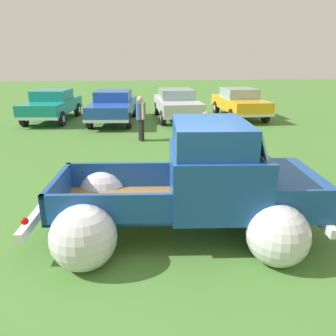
{
  "coord_description": "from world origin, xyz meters",
  "views": [
    {
      "loc": [
        -0.61,
        -4.99,
        2.86
      ],
      "look_at": [
        0.0,
        1.26,
        0.73
      ],
      "focal_mm": 34.87,
      "sensor_mm": 36.0,
      "label": 1
    }
  ],
  "objects_px": {
    "show_car_1": "(113,105)",
    "lane_cone_0": "(178,166)",
    "spectator_1": "(205,140)",
    "spectator_0": "(141,116)",
    "lane_cone_1": "(231,175)",
    "show_car_2": "(177,103)",
    "vintage_pickup_truck": "(199,190)",
    "show_car_0": "(52,104)",
    "show_car_3": "(239,102)"
  },
  "relations": [
    {
      "from": "spectator_1",
      "to": "show_car_1",
      "type": "bearing_deg",
      "value": -157.05
    },
    {
      "from": "show_car_2",
      "to": "lane_cone_0",
      "type": "height_order",
      "value": "show_car_2"
    },
    {
      "from": "vintage_pickup_truck",
      "to": "show_car_1",
      "type": "relative_size",
      "value": 1.0
    },
    {
      "from": "spectator_1",
      "to": "spectator_0",
      "type": "bearing_deg",
      "value": -155.45
    },
    {
      "from": "spectator_0",
      "to": "show_car_3",
      "type": "bearing_deg",
      "value": -158.6
    },
    {
      "from": "show_car_3",
      "to": "spectator_1",
      "type": "relative_size",
      "value": 2.62
    },
    {
      "from": "show_car_1",
      "to": "lane_cone_0",
      "type": "relative_size",
      "value": 7.51
    },
    {
      "from": "show_car_1",
      "to": "spectator_0",
      "type": "relative_size",
      "value": 2.96
    },
    {
      "from": "lane_cone_0",
      "to": "show_car_1",
      "type": "bearing_deg",
      "value": 104.68
    },
    {
      "from": "vintage_pickup_truck",
      "to": "lane_cone_1",
      "type": "height_order",
      "value": "vintage_pickup_truck"
    },
    {
      "from": "show_car_1",
      "to": "spectator_0",
      "type": "xyz_separation_m",
      "value": [
        1.2,
        -3.79,
        0.12
      ]
    },
    {
      "from": "vintage_pickup_truck",
      "to": "show_car_2",
      "type": "xyz_separation_m",
      "value": [
        0.98,
        10.92,
        0.03
      ]
    },
    {
      "from": "show_car_1",
      "to": "show_car_2",
      "type": "distance_m",
      "value": 3.05
    },
    {
      "from": "show_car_3",
      "to": "spectator_0",
      "type": "xyz_separation_m",
      "value": [
        -4.97,
        -4.36,
        0.12
      ]
    },
    {
      "from": "vintage_pickup_truck",
      "to": "lane_cone_1",
      "type": "distance_m",
      "value": 2.24
    },
    {
      "from": "spectator_0",
      "to": "show_car_2",
      "type": "bearing_deg",
      "value": -132.83
    },
    {
      "from": "show_car_1",
      "to": "lane_cone_1",
      "type": "height_order",
      "value": "show_car_1"
    },
    {
      "from": "spectator_0",
      "to": "spectator_1",
      "type": "distance_m",
      "value": 4.23
    },
    {
      "from": "lane_cone_1",
      "to": "spectator_0",
      "type": "bearing_deg",
      "value": 112.32
    },
    {
      "from": "show_car_2",
      "to": "show_car_1",
      "type": "bearing_deg",
      "value": -82.94
    },
    {
      "from": "show_car_0",
      "to": "spectator_0",
      "type": "height_order",
      "value": "spectator_0"
    },
    {
      "from": "show_car_2",
      "to": "spectator_1",
      "type": "height_order",
      "value": "spectator_1"
    },
    {
      "from": "show_car_0",
      "to": "lane_cone_1",
      "type": "relative_size",
      "value": 6.89
    },
    {
      "from": "spectator_1",
      "to": "lane_cone_1",
      "type": "height_order",
      "value": "spectator_1"
    },
    {
      "from": "spectator_0",
      "to": "lane_cone_0",
      "type": "bearing_deg",
      "value": 81.98
    },
    {
      "from": "spectator_1",
      "to": "show_car_0",
      "type": "bearing_deg",
      "value": -142.47
    },
    {
      "from": "show_car_0",
      "to": "show_car_1",
      "type": "height_order",
      "value": "same"
    },
    {
      "from": "show_car_3",
      "to": "spectator_0",
      "type": "height_order",
      "value": "spectator_0"
    },
    {
      "from": "vintage_pickup_truck",
      "to": "spectator_1",
      "type": "height_order",
      "value": "vintage_pickup_truck"
    },
    {
      "from": "show_car_2",
      "to": "show_car_3",
      "type": "bearing_deg",
      "value": 89.64
    },
    {
      "from": "spectator_1",
      "to": "lane_cone_0",
      "type": "relative_size",
      "value": 2.62
    },
    {
      "from": "show_car_3",
      "to": "spectator_0",
      "type": "bearing_deg",
      "value": -50.58
    },
    {
      "from": "vintage_pickup_truck",
      "to": "lane_cone_1",
      "type": "relative_size",
      "value": 7.52
    },
    {
      "from": "show_car_0",
      "to": "lane_cone_1",
      "type": "xyz_separation_m",
      "value": [
        6.07,
        -9.19,
        -0.47
      ]
    },
    {
      "from": "spectator_0",
      "to": "lane_cone_1",
      "type": "xyz_separation_m",
      "value": [
        1.95,
        -4.76,
        -0.59
      ]
    },
    {
      "from": "vintage_pickup_truck",
      "to": "spectator_1",
      "type": "bearing_deg",
      "value": 80.01
    },
    {
      "from": "spectator_0",
      "to": "lane_cone_1",
      "type": "relative_size",
      "value": 2.54
    },
    {
      "from": "show_car_1",
      "to": "lane_cone_0",
      "type": "distance_m",
      "value": 8.02
    },
    {
      "from": "vintage_pickup_truck",
      "to": "show_car_1",
      "type": "bearing_deg",
      "value": 105.04
    },
    {
      "from": "spectator_1",
      "to": "lane_cone_0",
      "type": "distance_m",
      "value": 0.92
    },
    {
      "from": "show_car_1",
      "to": "spectator_1",
      "type": "relative_size",
      "value": 2.87
    },
    {
      "from": "show_car_2",
      "to": "lane_cone_0",
      "type": "bearing_deg",
      "value": -8.8
    },
    {
      "from": "show_car_3",
      "to": "lane_cone_1",
      "type": "bearing_deg",
      "value": -20.15
    },
    {
      "from": "lane_cone_0",
      "to": "show_car_0",
      "type": "bearing_deg",
      "value": 120.52
    },
    {
      "from": "show_car_3",
      "to": "show_car_2",
      "type": "bearing_deg",
      "value": -90.19
    },
    {
      "from": "spectator_0",
      "to": "spectator_1",
      "type": "height_order",
      "value": "spectator_1"
    },
    {
      "from": "spectator_1",
      "to": "lane_cone_0",
      "type": "xyz_separation_m",
      "value": [
        -0.68,
        -0.01,
        -0.63
      ]
    },
    {
      "from": "spectator_1",
      "to": "vintage_pickup_truck",
      "type": "bearing_deg",
      "value": -10.33
    },
    {
      "from": "spectator_0",
      "to": "lane_cone_1",
      "type": "height_order",
      "value": "spectator_0"
    },
    {
      "from": "show_car_0",
      "to": "spectator_1",
      "type": "height_order",
      "value": "spectator_1"
    }
  ]
}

